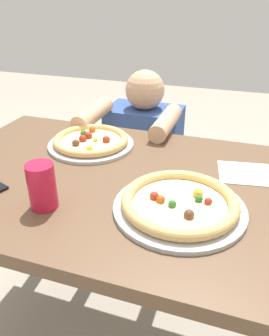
{
  "coord_description": "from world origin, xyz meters",
  "views": [
    {
      "loc": [
        0.3,
        -0.82,
        1.25
      ],
      "look_at": [
        0.02,
        0.02,
        0.78
      ],
      "focal_mm": 35.77,
      "sensor_mm": 36.0,
      "label": 1
    }
  ],
  "objects_px": {
    "diner_seated": "(143,169)",
    "pizza_far": "(91,141)",
    "pizza_near": "(180,204)",
    "drink_cup_colored": "(42,186)"
  },
  "relations": [
    {
      "from": "diner_seated",
      "to": "pizza_far",
      "type": "bearing_deg",
      "value": -97.8
    },
    {
      "from": "pizza_near",
      "to": "pizza_far",
      "type": "bearing_deg",
      "value": 142.94
    },
    {
      "from": "drink_cup_colored",
      "to": "diner_seated",
      "type": "distance_m",
      "value": 0.92
    },
    {
      "from": "pizza_far",
      "to": "drink_cup_colored",
      "type": "bearing_deg",
      "value": -82.86
    },
    {
      "from": "drink_cup_colored",
      "to": "diner_seated",
      "type": "xyz_separation_m",
      "value": [
        0.01,
        0.84,
        -0.38
      ]
    },
    {
      "from": "pizza_far",
      "to": "drink_cup_colored",
      "type": "relative_size",
      "value": 2.5
    },
    {
      "from": "drink_cup_colored",
      "to": "diner_seated",
      "type": "relative_size",
      "value": 0.13
    },
    {
      "from": "pizza_near",
      "to": "pizza_far",
      "type": "distance_m",
      "value": 0.48
    },
    {
      "from": "drink_cup_colored",
      "to": "diner_seated",
      "type": "bearing_deg",
      "value": 89.08
    },
    {
      "from": "pizza_near",
      "to": "drink_cup_colored",
      "type": "height_order",
      "value": "drink_cup_colored"
    }
  ]
}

